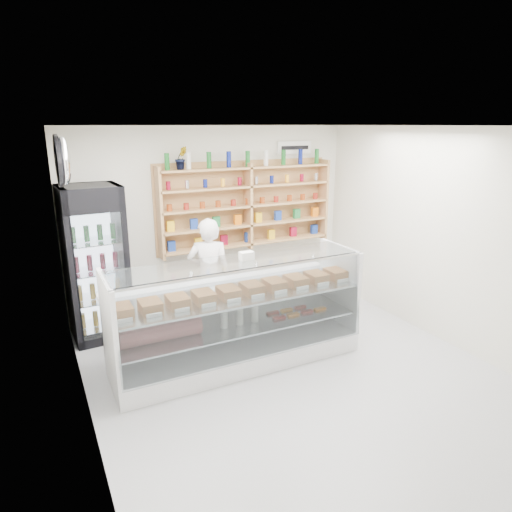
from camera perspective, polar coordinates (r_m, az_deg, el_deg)
room at (r=4.94m, az=5.57°, el=-0.56°), size 5.00×5.00×5.00m
display_counter at (r=5.62m, az=-2.34°, el=-9.75°), size 3.01×0.90×1.31m
shop_worker at (r=6.32m, az=-5.88°, el=-2.44°), size 0.69×0.59×1.61m
drinks_cooler at (r=6.42m, az=-19.41°, el=-0.83°), size 0.78×0.76×2.07m
wall_shelving at (r=7.13m, az=-1.01°, el=6.30°), size 2.84×0.28×1.33m
potted_plant at (r=6.66m, az=-9.34°, el=12.00°), size 0.18×0.15×0.32m
security_mirror at (r=5.22m, az=-22.95°, el=10.90°), size 0.15×0.50×0.50m
wall_sign at (r=7.58m, az=4.82°, el=13.35°), size 0.62×0.03×0.20m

